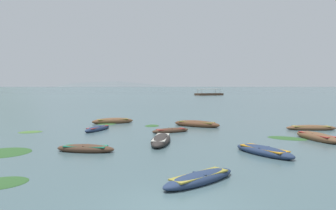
% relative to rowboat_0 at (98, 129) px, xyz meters
% --- Properties ---
extents(ground_plane, '(6000.00, 6000.00, 0.00)m').
position_rel_rowboat_0_xyz_m(ground_plane, '(5.22, 1483.63, -0.15)').
color(ground_plane, '#476066').
extents(mountain_1, '(1395.89, 1395.89, 364.23)m').
position_rel_rowboat_0_xyz_m(mountain_1, '(-826.35, 1930.46, 181.96)').
color(mountain_1, '#56665B').
rests_on(mountain_1, ground).
extents(mountain_2, '(1464.69, 1464.69, 504.19)m').
position_rel_rowboat_0_xyz_m(mountain_2, '(-122.46, 1688.60, 251.94)').
color(mountain_2, slate).
rests_on(mountain_2, ground).
extents(rowboat_0, '(1.99, 3.40, 0.48)m').
position_rel_rowboat_0_xyz_m(rowboat_0, '(0.00, 0.00, 0.00)').
color(rowboat_0, navy).
rests_on(rowboat_0, ground).
extents(rowboat_1, '(1.86, 3.97, 0.64)m').
position_rel_rowboat_0_xyz_m(rowboat_1, '(15.45, -4.98, 0.05)').
color(rowboat_1, brown).
rests_on(rowboat_1, ground).
extents(rowboat_2, '(4.40, 3.45, 0.66)m').
position_rel_rowboat_0_xyz_m(rowboat_2, '(8.35, 2.34, 0.05)').
color(rowboat_2, brown).
rests_on(rowboat_2, ground).
extents(rowboat_3, '(3.18, 2.02, 0.43)m').
position_rel_rowboat_0_xyz_m(rowboat_3, '(5.86, -1.19, -0.01)').
color(rowboat_3, '#4C3323').
rests_on(rowboat_3, ground).
extents(rowboat_4, '(1.70, 4.57, 0.59)m').
position_rel_rowboat_0_xyz_m(rowboat_4, '(5.06, -5.64, 0.03)').
color(rowboat_4, '#2D2826').
rests_on(rowboat_4, ground).
extents(rowboat_5, '(3.37, 3.01, 0.47)m').
position_rel_rowboat_0_xyz_m(rowboat_5, '(6.41, -13.87, -0.00)').
color(rowboat_5, navy).
rests_on(rowboat_5, ground).
extents(rowboat_6, '(2.89, 3.81, 0.53)m').
position_rel_rowboat_0_xyz_m(rowboat_6, '(10.46, -9.18, 0.02)').
color(rowboat_6, navy).
rests_on(rowboat_6, ground).
extents(rowboat_7, '(4.12, 2.36, 0.65)m').
position_rel_rowboat_0_xyz_m(rowboat_7, '(0.53, 4.92, 0.05)').
color(rowboat_7, brown).
rests_on(rowboat_7, ground).
extents(rowboat_8, '(4.12, 1.30, 0.49)m').
position_rel_rowboat_0_xyz_m(rowboat_8, '(17.48, -0.17, 0.00)').
color(rowboat_8, brown).
rests_on(rowboat_8, ground).
extents(rowboat_9, '(3.39, 1.56, 0.50)m').
position_rel_rowboat_0_xyz_m(rowboat_9, '(0.88, -8.15, 0.01)').
color(rowboat_9, '#4C3323').
rests_on(rowboat_9, ground).
extents(ferry_0, '(11.15, 7.62, 2.54)m').
position_rel_rowboat_0_xyz_m(ferry_0, '(24.43, 92.97, 0.30)').
color(ferry_0, '#4C3323').
rests_on(ferry_0, ground).
extents(weed_patch_0, '(2.04, 3.10, 0.14)m').
position_rel_rowboat_0_xyz_m(weed_patch_0, '(-0.00, 4.80, -0.15)').
color(weed_patch_0, '#2D5628').
rests_on(weed_patch_0, ground).
extents(weed_patch_1, '(1.55, 1.81, 0.14)m').
position_rel_rowboat_0_xyz_m(weed_patch_1, '(4.36, 2.73, -0.15)').
color(weed_patch_1, '#2D5628').
rests_on(weed_patch_1, ground).
extents(weed_patch_2, '(3.19, 3.18, 0.14)m').
position_rel_rowboat_0_xyz_m(weed_patch_2, '(-3.46, -8.31, -0.15)').
color(weed_patch_2, '#2D5628').
rests_on(weed_patch_2, ground).
extents(weed_patch_4, '(3.01, 2.66, 0.14)m').
position_rel_rowboat_0_xyz_m(weed_patch_4, '(13.74, -4.30, -0.15)').
color(weed_patch_4, '#2D5628').
rests_on(weed_patch_4, ground).
extents(weed_patch_5, '(2.12, 1.83, 0.14)m').
position_rel_rowboat_0_xyz_m(weed_patch_5, '(-5.07, -0.73, -0.15)').
color(weed_patch_5, '#477033').
rests_on(weed_patch_5, ground).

